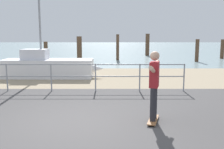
{
  "coord_description": "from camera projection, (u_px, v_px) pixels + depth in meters",
  "views": [
    {
      "loc": [
        1.06,
        -5.84,
        2.13
      ],
      "look_at": [
        1.03,
        2.0,
        0.9
      ],
      "focal_mm": 41.47,
      "sensor_mm": 36.0,
      "label": 1
    }
  ],
  "objects": [
    {
      "name": "ground_plane",
      "position": [
        59.0,
        143.0,
        5.11
      ],
      "size": [
        24.0,
        10.0,
        0.04
      ],
      "primitive_type": "cube",
      "color": "#474444",
      "rests_on": "ground"
    },
    {
      "name": "railing_fence",
      "position": [
        30.0,
        73.0,
        9.56
      ],
      "size": [
        11.54,
        0.05,
        1.05
      ],
      "color": "gray",
      "rests_on": "ground"
    },
    {
      "name": "groyne_post_4",
      "position": [
        198.0,
        51.0,
        19.73
      ],
      "size": [
        0.28,
        0.28,
        1.74
      ],
      "primitive_type": "cylinder",
      "color": "#513826",
      "rests_on": "ground"
    },
    {
      "name": "beach_strip",
      "position": [
        92.0,
        77.0,
        13.02
      ],
      "size": [
        24.0,
        6.0,
        0.04
      ],
      "primitive_type": "cube",
      "color": "tan",
      "rests_on": "ground"
    },
    {
      "name": "sailboat",
      "position": [
        52.0,
        67.0,
        12.71
      ],
      "size": [
        4.96,
        1.46,
        5.01
      ],
      "color": "silver",
      "rests_on": "ground"
    },
    {
      "name": "groyne_post_1",
      "position": [
        80.0,
        49.0,
        20.31
      ],
      "size": [
        0.4,
        0.4,
        1.94
      ],
      "primitive_type": "cylinder",
      "color": "#513826",
      "rests_on": "ground"
    },
    {
      "name": "groyne_post_0",
      "position": [
        47.0,
        50.0,
        21.85
      ],
      "size": [
        0.33,
        0.33,
        1.49
      ],
      "primitive_type": "cylinder",
      "color": "#513826",
      "rests_on": "ground"
    },
    {
      "name": "skateboarder",
      "position": [
        155.0,
        81.0,
        6.13
      ],
      "size": [
        0.48,
        1.42,
        1.65
      ],
      "color": "#26262B",
      "rests_on": "skateboard"
    },
    {
      "name": "skateboard",
      "position": [
        154.0,
        120.0,
        6.27
      ],
      "size": [
        0.41,
        0.82,
        0.08
      ],
      "color": "brown",
      "rests_on": "ground"
    },
    {
      "name": "groyne_post_5",
      "position": [
        224.0,
        49.0,
        22.28
      ],
      "size": [
        0.32,
        0.32,
        1.67
      ],
      "primitive_type": "cylinder",
      "color": "#513826",
      "rests_on": "ground"
    },
    {
      "name": "sea_surface",
      "position": [
        106.0,
        48.0,
        40.67
      ],
      "size": [
        72.0,
        50.0,
        0.04
      ],
      "primitive_type": "cube",
      "color": "#849EA3",
      "rests_on": "ground"
    },
    {
      "name": "groyne_post_3",
      "position": [
        148.0,
        45.0,
        25.38
      ],
      "size": [
        0.39,
        0.39,
        2.15
      ],
      "primitive_type": "cylinder",
      "color": "#513826",
      "rests_on": "ground"
    },
    {
      "name": "groyne_post_2",
      "position": [
        119.0,
        47.0,
        20.93
      ],
      "size": [
        0.24,
        0.24,
        2.1
      ],
      "primitive_type": "cylinder",
      "color": "#513826",
      "rests_on": "ground"
    }
  ]
}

